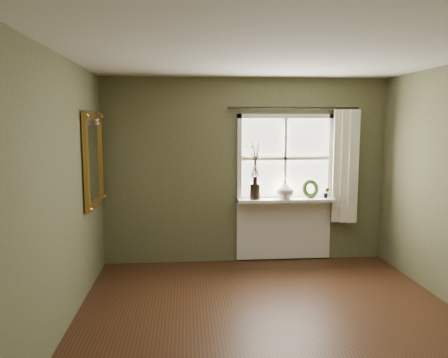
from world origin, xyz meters
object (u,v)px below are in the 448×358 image
object	(u,v)px
dark_jug	(255,191)
gilt_mirror	(94,159)
cream_vase	(285,189)
wreath	(310,191)

from	to	relation	value
dark_jug	gilt_mirror	xyz separation A→B (m)	(-2.07, -0.52, 0.50)
gilt_mirror	cream_vase	bearing A→B (deg)	11.71
wreath	gilt_mirror	bearing A→B (deg)	173.21
wreath	gilt_mirror	size ratio (longest dim) A/B	0.23
dark_jug	cream_vase	world-z (taller)	cream_vase
dark_jug	cream_vase	distance (m)	0.42
wreath	gilt_mirror	xyz separation A→B (m)	(-2.87, -0.56, 0.51)
dark_jug	wreath	size ratio (longest dim) A/B	0.82
cream_vase	wreath	bearing A→B (deg)	6.04
wreath	cream_vase	bearing A→B (deg)	168.27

